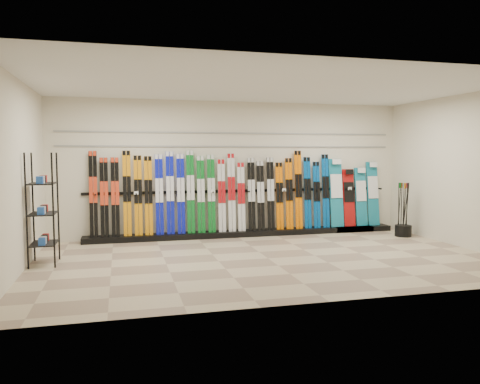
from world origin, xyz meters
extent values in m
plane|color=gray|center=(0.00, 0.00, 0.00)|extent=(8.00, 8.00, 0.00)
plane|color=beige|center=(0.00, 2.50, 1.50)|extent=(8.00, 0.00, 8.00)
plane|color=beige|center=(-4.00, 0.00, 1.50)|extent=(0.00, 5.00, 5.00)
plane|color=beige|center=(4.00, 0.00, 1.50)|extent=(0.00, 5.00, 5.00)
plane|color=silver|center=(0.00, 0.00, 3.00)|extent=(8.00, 8.00, 0.00)
cube|color=black|center=(0.22, 2.28, 0.06)|extent=(8.00, 0.40, 0.12)
cube|color=black|center=(-3.04, 2.31, 1.01)|extent=(0.17, 0.18, 1.78)
cube|color=black|center=(-2.83, 2.31, 0.94)|extent=(0.17, 0.17, 1.64)
cube|color=black|center=(-2.61, 2.31, 0.94)|extent=(0.17, 0.17, 1.64)
cube|color=orange|center=(-2.37, 2.31, 1.01)|extent=(0.17, 0.19, 1.79)
cube|color=orange|center=(-2.14, 2.31, 0.96)|extent=(0.17, 0.18, 1.69)
cube|color=orange|center=(-1.92, 2.31, 0.95)|extent=(0.17, 0.17, 1.67)
cube|color=#0B13A6|center=(-1.69, 2.31, 0.97)|extent=(0.17, 0.18, 1.71)
cube|color=#0B13A6|center=(-1.46, 2.31, 1.00)|extent=(0.17, 0.18, 1.77)
cube|color=#0B13A6|center=(-1.24, 2.31, 0.98)|extent=(0.17, 0.18, 1.72)
cube|color=#0C651F|center=(-1.02, 2.31, 1.01)|extent=(0.17, 0.19, 1.79)
cube|color=#0C651F|center=(-0.80, 2.31, 0.96)|extent=(0.17, 0.17, 1.67)
cube|color=#0C651F|center=(-0.57, 2.31, 0.97)|extent=(0.17, 0.18, 1.70)
cube|color=silver|center=(-0.33, 2.31, 0.92)|extent=(0.17, 0.17, 1.60)
cube|color=silver|center=(-0.11, 2.31, 0.98)|extent=(0.17, 0.18, 1.72)
cube|color=silver|center=(0.11, 2.30, 0.88)|extent=(0.17, 0.16, 1.52)
cube|color=black|center=(0.35, 2.31, 0.93)|extent=(0.17, 0.17, 1.63)
cube|color=black|center=(0.56, 2.30, 0.90)|extent=(0.17, 0.16, 1.55)
cube|color=black|center=(0.80, 2.31, 0.94)|extent=(0.17, 0.17, 1.63)
cube|color=#E26600|center=(1.01, 2.30, 0.88)|extent=(0.17, 0.16, 1.52)
cube|color=#E26600|center=(1.25, 2.31, 0.93)|extent=(0.17, 0.17, 1.62)
cube|color=#E26600|center=(1.48, 2.31, 1.01)|extent=(0.17, 0.19, 1.79)
cube|color=#02458E|center=(1.70, 2.31, 0.94)|extent=(0.17, 0.17, 1.64)
cube|color=#02458E|center=(1.93, 2.30, 0.89)|extent=(0.17, 0.16, 1.53)
cube|color=#02458E|center=(2.15, 2.31, 0.97)|extent=(0.17, 0.18, 1.70)
cube|color=#14728C|center=(2.45, 2.36, 0.92)|extent=(0.32, 0.25, 1.60)
cube|color=#990C0C|center=(2.77, 2.34, 0.79)|extent=(0.28, 0.21, 1.35)
cube|color=#14728C|center=(3.09, 2.35, 0.81)|extent=(0.28, 0.22, 1.39)
cube|color=#14728C|center=(3.41, 2.36, 0.88)|extent=(0.29, 0.24, 1.52)
cube|color=black|center=(-3.75, 0.52, 0.93)|extent=(0.40, 0.60, 1.86)
cylinder|color=black|center=(3.60, 1.35, 0.12)|extent=(0.36, 0.36, 0.25)
cylinder|color=black|center=(3.58, 1.26, 0.61)|extent=(0.11, 0.06, 1.18)
cylinder|color=black|center=(3.54, 1.23, 0.61)|extent=(0.04, 0.13, 1.18)
cylinder|color=black|center=(3.67, 1.34, 0.61)|extent=(0.05, 0.05, 1.18)
cylinder|color=black|center=(3.50, 1.39, 0.61)|extent=(0.07, 0.06, 1.18)
cylinder|color=black|center=(3.67, 1.33, 0.61)|extent=(0.06, 0.06, 1.18)
cylinder|color=black|center=(3.55, 1.37, 0.61)|extent=(0.08, 0.10, 1.18)
cylinder|color=black|center=(3.55, 1.29, 0.61)|extent=(0.06, 0.08, 1.18)
cylinder|color=black|center=(3.52, 1.40, 0.61)|extent=(0.11, 0.08, 1.18)
cube|color=gray|center=(0.00, 2.48, 2.00)|extent=(7.60, 0.02, 0.03)
cube|color=gray|center=(0.00, 2.48, 2.30)|extent=(7.60, 0.02, 0.03)
camera|label=1|loc=(-2.49, -7.74, 1.85)|focal=35.00mm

